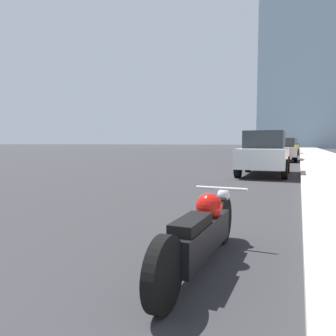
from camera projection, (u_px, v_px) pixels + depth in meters
name	position (u px, v px, depth m)	size (l,w,h in m)	color
sidewalk	(317.00, 153.00, 35.50)	(3.37, 240.00, 0.15)	#B2ADA3
motorcycle	(202.00, 232.00, 3.24)	(0.62, 2.39, 0.71)	black
parked_car_white	(265.00, 153.00, 12.44)	(1.77, 4.08, 1.67)	silver
parked_car_silver	(281.00, 149.00, 22.07)	(2.13, 4.69, 1.54)	#BCBCC1
parked_car_yellow	(287.00, 146.00, 33.82)	(2.25, 4.41, 1.69)	gold
parked_car_black	(290.00, 145.00, 43.58)	(2.21, 4.18, 1.81)	black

